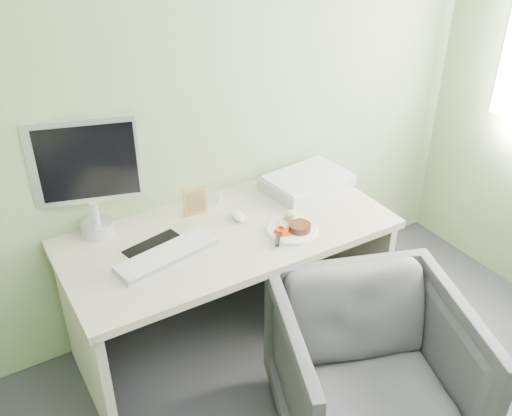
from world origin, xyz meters
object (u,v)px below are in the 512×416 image
desk (229,261)px  desk_chair (371,374)px  monitor (87,172)px  plate (292,231)px  scanner (307,182)px

desk → desk_chair: (0.25, -0.81, -0.18)m
desk_chair → monitor: bearing=145.2°
desk → monitor: 0.81m
plate → scanner: (0.31, 0.32, 0.03)m
scanner → desk_chair: (-0.32, -0.96, -0.40)m
scanner → desk_chair: size_ratio=0.56×
desk → monitor: monitor is taller
plate → desk_chair: plate is taller
plate → scanner: 0.45m
monitor → desk_chair: bearing=-37.9°
plate → desk: bearing=147.4°
scanner → desk_chair: scanner is taller
plate → monitor: bearing=149.3°
monitor → desk_chair: size_ratio=0.73×
desk → scanner: (0.57, 0.15, 0.22)m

